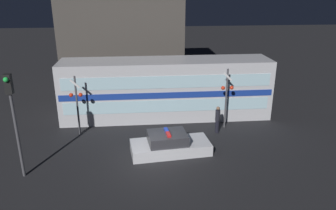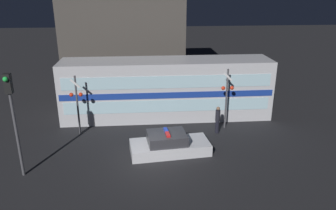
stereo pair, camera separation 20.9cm
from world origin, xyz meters
name	(u,v)px [view 1 (the left image)]	position (x,y,z in m)	size (l,w,h in m)	color
ground_plane	(154,165)	(0.00, 0.00, 0.00)	(120.00, 120.00, 0.00)	black
train	(166,89)	(1.20, 6.62, 2.03)	(14.16, 2.85, 4.05)	silver
police_car	(170,145)	(0.93, 1.28, 0.47)	(4.49, 2.28, 1.30)	silver
pedestrian	(217,119)	(4.15, 3.61, 0.89)	(0.29, 0.29, 1.74)	black
crossing_signal_near	(227,94)	(4.83, 4.32, 2.28)	(0.80, 0.31, 3.91)	#4C4C51
crossing_signal_far	(77,101)	(-4.40, 4.14, 2.19)	(0.80, 0.31, 3.73)	#4C4C51
traffic_light_corner	(13,109)	(-6.36, -0.43, 3.50)	(0.30, 0.46, 5.11)	#4C4C51
building_left	(122,24)	(-1.92, 14.77, 5.49)	(10.17, 6.43, 10.99)	#47423D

